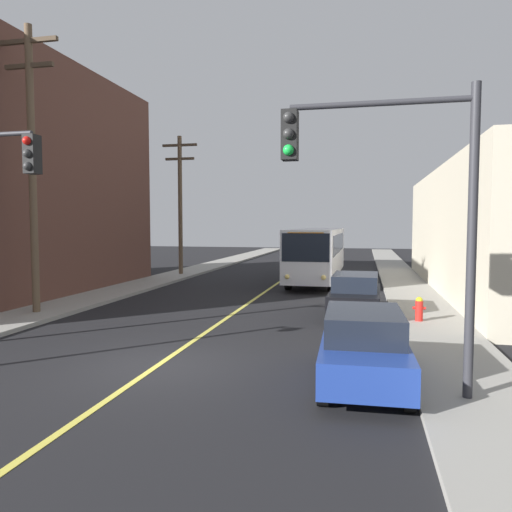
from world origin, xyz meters
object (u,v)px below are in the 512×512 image
parked_car_blue (364,345)px  parked_car_black (355,294)px  fire_hydrant (419,308)px  utility_pole_near (32,157)px  utility_pole_mid (180,198)px  traffic_signal_right_corner (389,183)px  city_bus (318,252)px

parked_car_blue → parked_car_black: bearing=92.3°
fire_hydrant → utility_pole_near: bearing=-174.6°
parked_car_black → utility_pole_mid: utility_pole_mid is taller
parked_car_black → fire_hydrant: parked_car_black is taller
fire_hydrant → utility_pole_mid: bearing=136.4°
parked_car_blue → fire_hydrant: parked_car_blue is taller
parked_car_blue → parked_car_black: size_ratio=1.00×
utility_pole_near → parked_car_black: bearing=11.8°
utility_pole_mid → fire_hydrant: 19.85m
parked_car_blue → traffic_signal_right_corner: bearing=-63.9°
fire_hydrant → city_bus: bearing=110.9°
city_bus → utility_pole_mid: size_ratio=1.32×
parked_car_blue → utility_pole_mid: utility_pole_mid is taller
parked_car_blue → utility_pole_mid: 23.78m
city_bus → parked_car_blue: 19.09m
parked_car_black → traffic_signal_right_corner: traffic_signal_right_corner is taller
utility_pole_near → fire_hydrant: bearing=5.4°
city_bus → traffic_signal_right_corner: (3.21, -19.76, 2.49)m
utility_pole_near → fire_hydrant: utility_pole_near is taller
utility_pole_mid → parked_car_black: bearing=-45.8°
city_bus → utility_pole_near: bearing=-125.1°
parked_car_blue → utility_pole_mid: size_ratio=0.48×
utility_pole_near → utility_pole_mid: (0.15, 14.64, -0.79)m
parked_car_blue → traffic_signal_right_corner: traffic_signal_right_corner is taller
parked_car_blue → fire_hydrant: bearing=74.3°
parked_car_black → fire_hydrant: (2.19, -1.17, -0.26)m
utility_pole_near → utility_pole_mid: size_ratio=1.17×
utility_pole_near → traffic_signal_right_corner: size_ratio=1.79×
parked_car_black → traffic_signal_right_corner: 9.45m
fire_hydrant → traffic_signal_right_corner: bearing=-100.7°
utility_pole_mid → fire_hydrant: (13.97, -13.30, -4.65)m
utility_pole_mid → parked_car_blue: bearing=-58.8°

